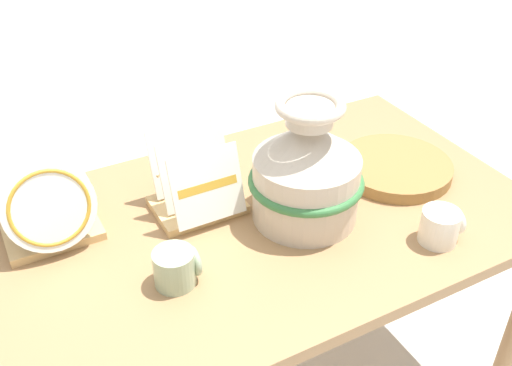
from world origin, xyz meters
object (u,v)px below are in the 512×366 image
dish_rack_round_plates (47,206)px  dish_rack_square_plates (196,190)px  mug_sage_glaze (176,267)px  wicker_charger_stack (395,167)px  ceramic_vase (307,170)px  mug_cream_glaze (441,226)px

dish_rack_round_plates → dish_rack_square_plates: size_ratio=1.03×
dish_rack_square_plates → mug_sage_glaze: (-0.15, -0.23, -0.02)m
wicker_charger_stack → mug_sage_glaze: (-0.72, -0.12, 0.03)m
dish_rack_round_plates → dish_rack_square_plates: 0.37m
dish_rack_round_plates → wicker_charger_stack: 0.95m
ceramic_vase → mug_cream_glaze: 0.35m
dish_rack_square_plates → mug_cream_glaze: dish_rack_square_plates is taller
mug_sage_glaze → dish_rack_round_plates: bearing=125.4°
dish_rack_square_plates → mug_sage_glaze: 0.28m
wicker_charger_stack → dish_rack_round_plates: bearing=169.4°
dish_rack_square_plates → wicker_charger_stack: size_ratio=0.71×
ceramic_vase → mug_sage_glaze: (-0.38, -0.07, -0.10)m
dish_rack_square_plates → mug_sage_glaze: bearing=-122.9°
ceramic_vase → dish_rack_round_plates: size_ratio=1.41×
dish_rack_square_plates → mug_cream_glaze: (0.47, -0.40, -0.02)m
mug_sage_glaze → ceramic_vase: bearing=10.9°
dish_rack_round_plates → mug_sage_glaze: 0.37m
dish_rack_square_plates → wicker_charger_stack: (0.57, -0.11, -0.04)m
ceramic_vase → dish_rack_round_plates: 0.63m
mug_sage_glaze → mug_cream_glaze: 0.64m
dish_rack_round_plates → wicker_charger_stack: size_ratio=0.73×
mug_sage_glaze → mug_cream_glaze: (0.62, -0.17, 0.00)m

